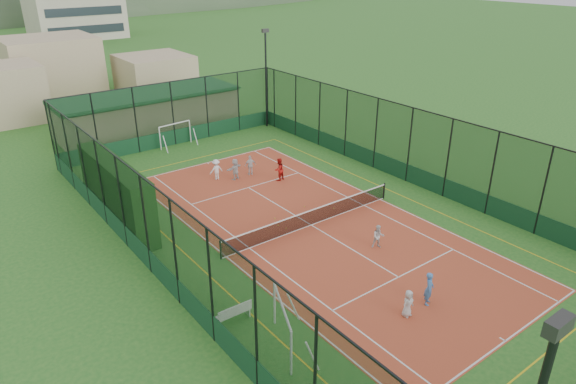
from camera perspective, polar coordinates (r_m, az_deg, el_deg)
name	(u,v)px	position (r m, az deg, el deg)	size (l,w,h in m)	color
ground	(311,225)	(28.66, 2.60, -3.71)	(300.00, 300.00, 0.00)	#246422
court_slab	(311,225)	(28.65, 2.60, -3.70)	(11.17, 23.97, 0.01)	#B24627
tennis_net	(311,217)	(28.41, 2.62, -2.77)	(11.67, 0.12, 1.06)	black
perimeter_fence	(312,184)	(27.56, 2.70, 0.87)	(18.12, 34.12, 5.00)	black
floodlight_ne	(266,79)	(44.66, -2.45, 12.41)	(0.60, 0.26, 8.25)	black
clubhouse	(148,111)	(45.97, -15.29, 8.65)	(15.20, 7.20, 3.15)	tan
hedge_left	(117,193)	(29.74, -18.50, -0.08)	(1.23, 8.23, 3.60)	black
white_bench	(233,312)	(21.57, -6.11, -13.15)	(1.56, 0.43, 0.88)	white
futsal_goal_near	(282,327)	(19.92, -0.65, -14.74)	(0.87, 3.01, 1.94)	white
futsal_goal_far	(175,135)	(41.33, -12.40, 6.21)	(2.82, 0.82, 1.82)	white
child_near_left	(408,303)	(22.18, 13.18, -11.96)	(0.60, 0.39, 1.23)	silver
child_near_mid	(429,288)	(22.99, 15.41, -10.29)	(0.56, 0.37, 1.54)	#447CC1
child_near_right	(378,237)	(26.63, 10.00, -4.90)	(0.61, 0.48, 1.26)	silver
child_far_left	(216,169)	(34.52, -7.98, 2.50)	(0.91, 0.52, 1.41)	white
child_far_right	(250,165)	(35.03, -4.20, 2.99)	(0.81, 0.34, 1.38)	silver
child_far_back	(235,169)	(34.39, -5.89, 2.56)	(1.34, 0.43, 1.44)	silver
coach	(279,169)	(34.03, -1.01, 2.53)	(0.75, 0.58, 1.54)	#B01612
tennis_balls	(298,216)	(29.50, 1.08, -2.71)	(3.95, 1.56, 0.07)	#CCE033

